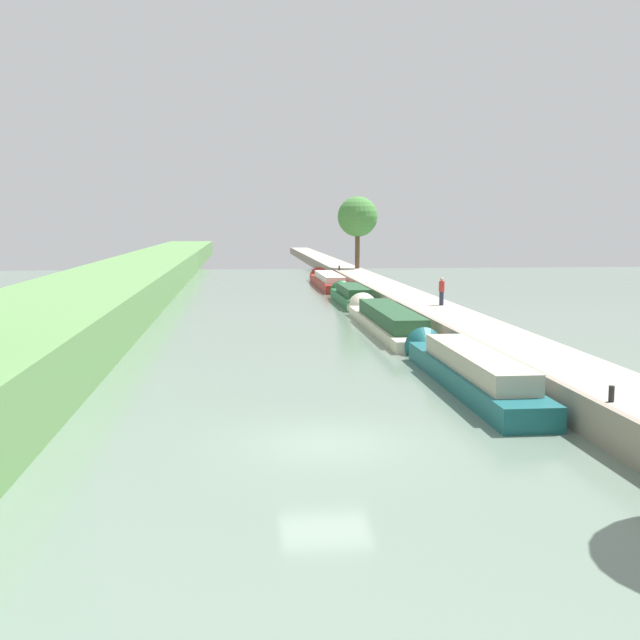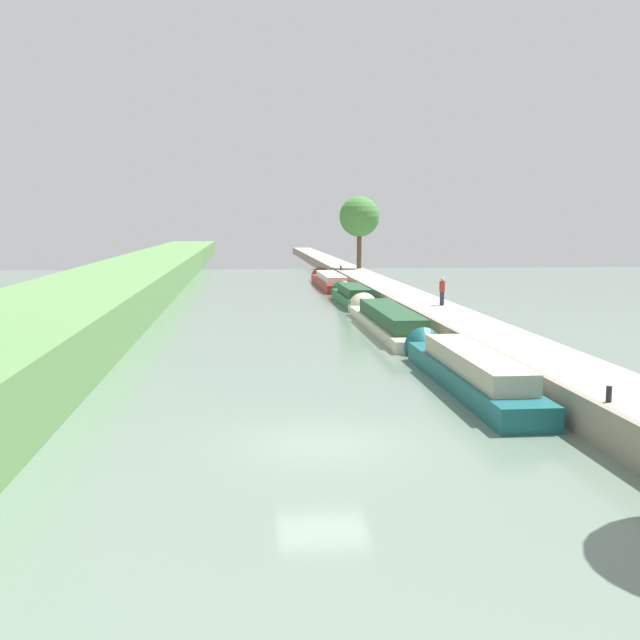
{
  "view_description": "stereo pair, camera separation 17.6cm",
  "coord_description": "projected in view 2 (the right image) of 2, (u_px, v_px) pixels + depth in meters",
  "views": [
    {
      "loc": [
        -2.25,
        -20.47,
        6.07
      ],
      "look_at": [
        1.82,
        19.2,
        1.0
      ],
      "focal_mm": 43.36,
      "sensor_mm": 36.0,
      "label": 1
    },
    {
      "loc": [
        -2.08,
        -20.49,
        6.07
      ],
      "look_at": [
        1.82,
        19.2,
        1.0
      ],
      "focal_mm": 43.36,
      "sensor_mm": 36.0,
      "label": 2
    }
  ],
  "objects": [
    {
      "name": "stone_quay",
      "position": [
        585.0,
        417.0,
        21.85
      ],
      "size": [
        0.25,
        260.0,
        1.18
      ],
      "color": "gray",
      "rests_on": "ground_plane"
    },
    {
      "name": "mooring_bollard_far",
      "position": [
        341.0,
        268.0,
        79.93
      ],
      "size": [
        0.16,
        0.16,
        0.45
      ],
      "color": "black",
      "rests_on": "right_towpath"
    },
    {
      "name": "mooring_bollard_near",
      "position": [
        609.0,
        394.0,
        21.28
      ],
      "size": [
        0.16,
        0.16,
        0.45
      ],
      "color": "black",
      "rests_on": "right_towpath"
    },
    {
      "name": "narrowboat_green",
      "position": [
        352.0,
        296.0,
        57.9
      ],
      "size": [
        1.96,
        11.25,
        1.96
      ],
      "color": "#1E6033",
      "rests_on": "ground_plane"
    },
    {
      "name": "narrowboat_red",
      "position": [
        329.0,
        281.0,
        73.11
      ],
      "size": [
        2.12,
        16.02,
        2.02
      ],
      "color": "maroon",
      "rests_on": "ground_plane"
    },
    {
      "name": "narrowboat_teal",
      "position": [
        465.0,
        369.0,
        28.73
      ],
      "size": [
        1.87,
        13.63,
        1.98
      ],
      "color": "#195B60",
      "rests_on": "ground_plane"
    },
    {
      "name": "person_walking",
      "position": [
        442.0,
        291.0,
        46.0
      ],
      "size": [
        0.34,
        0.34,
        1.66
      ],
      "color": "#282D42",
      "rests_on": "right_towpath"
    },
    {
      "name": "narrowboat_cream",
      "position": [
        385.0,
        319.0,
        44.14
      ],
      "size": [
        2.2,
        16.99,
        2.13
      ],
      "color": "beige",
      "rests_on": "ground_plane"
    },
    {
      "name": "tree_rightbank_midnear",
      "position": [
        359.0,
        217.0,
        82.1
      ],
      "size": [
        4.28,
        4.28,
        7.66
      ],
      "color": "brown",
      "rests_on": "right_towpath"
    },
    {
      "name": "ground_plane",
      "position": [
        322.0,
        444.0,
        21.19
      ],
      "size": [
        160.0,
        160.0,
        0.0
      ],
      "primitive_type": "plane",
      "color": "slate"
    }
  ]
}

